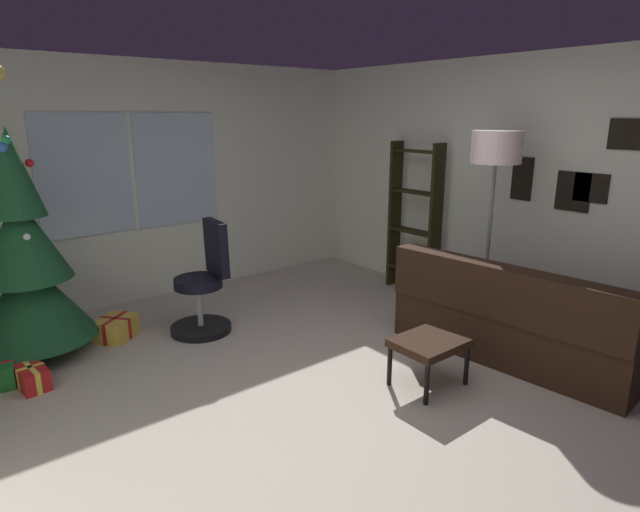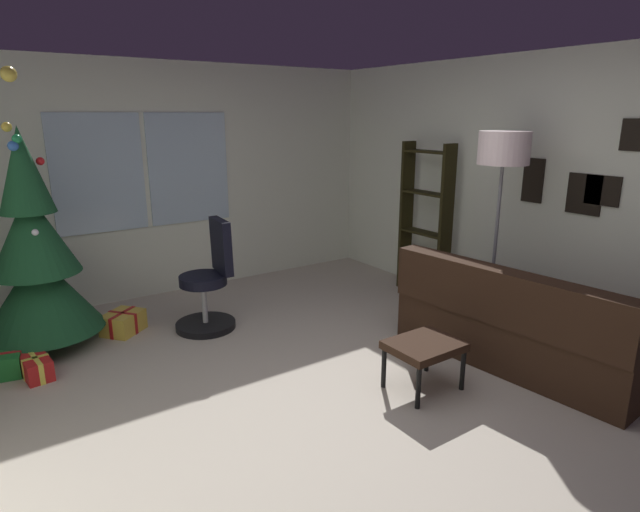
% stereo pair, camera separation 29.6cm
% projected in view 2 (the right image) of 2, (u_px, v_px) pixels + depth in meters
% --- Properties ---
extents(ground_plane, '(4.77, 5.96, 0.10)m').
position_uv_depth(ground_plane, '(338.00, 404.00, 3.77)').
color(ground_plane, '#BAAF9F').
extents(wall_back_with_windows, '(4.77, 0.12, 2.52)m').
position_uv_depth(wall_back_with_windows, '(176.00, 180.00, 5.82)').
color(wall_back_with_windows, silver).
rests_on(wall_back_with_windows, ground_plane).
extents(wall_right_with_frames, '(0.12, 5.96, 2.52)m').
position_uv_depth(wall_right_with_frames, '(555.00, 195.00, 4.76)').
color(wall_right_with_frames, silver).
rests_on(wall_right_with_frames, ground_plane).
extents(couch, '(1.69, 2.03, 0.83)m').
position_uv_depth(couch, '(541.00, 327.00, 4.26)').
color(couch, black).
rests_on(couch, ground_plane).
extents(footstool, '(0.51, 0.42, 0.37)m').
position_uv_depth(footstool, '(424.00, 348.00, 3.81)').
color(footstool, black).
rests_on(footstool, ground_plane).
extents(holiday_tree, '(0.97, 0.97, 2.33)m').
position_uv_depth(holiday_tree, '(36.00, 261.00, 4.39)').
color(holiday_tree, '#4C331E').
rests_on(holiday_tree, ground_plane).
extents(gift_box_red, '(0.22, 0.34, 0.17)m').
position_uv_depth(gift_box_red, '(36.00, 367.00, 4.04)').
color(gift_box_red, red).
rests_on(gift_box_red, ground_plane).
extents(gift_box_gold, '(0.44, 0.43, 0.20)m').
position_uv_depth(gift_box_gold, '(123.00, 323.00, 4.87)').
color(gift_box_gold, gold).
rests_on(gift_box_gold, ground_plane).
extents(office_chair, '(0.56, 0.56, 1.04)m').
position_uv_depth(office_chair, '(209.00, 286.00, 4.91)').
color(office_chair, black).
rests_on(office_chair, ground_plane).
extents(bookshelf, '(0.18, 0.64, 1.68)m').
position_uv_depth(bookshelf, '(426.00, 229.00, 5.79)').
color(bookshelf, black).
rests_on(bookshelf, ground_plane).
extents(floor_lamp, '(0.43, 0.43, 1.83)m').
position_uv_depth(floor_lamp, '(503.00, 159.00, 4.47)').
color(floor_lamp, slate).
rests_on(floor_lamp, ground_plane).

